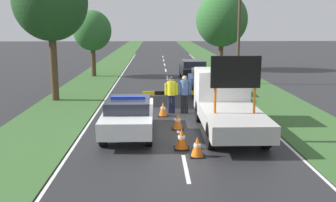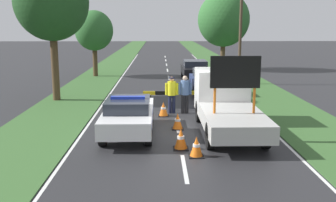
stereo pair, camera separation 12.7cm
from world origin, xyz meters
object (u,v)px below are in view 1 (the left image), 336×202
at_px(roadside_tree_near_left, 92,31).
at_px(roadside_tree_near_right, 222,20).
at_px(police_car, 129,115).
at_px(traffic_cone_near_truck, 182,139).
at_px(queued_car_sedan_black, 193,69).
at_px(pedestrian_civilian, 184,91).
at_px(traffic_cone_centre_front, 163,109).
at_px(road_barrier, 179,94).
at_px(utility_pole, 239,21).
at_px(work_truck, 226,102).
at_px(queued_car_hatch_blue, 206,81).
at_px(traffic_cone_behind_barrier, 197,147).
at_px(police_officer, 171,92).
at_px(traffic_cone_near_police, 178,121).
at_px(roadside_tree_mid_left, 50,2).

height_order(roadside_tree_near_left, roadside_tree_near_right, roadside_tree_near_right).
xyz_separation_m(police_car, traffic_cone_near_truck, (1.89, -1.79, -0.42)).
bearing_deg(queued_car_sedan_black, pedestrian_civilian, 82.58).
xyz_separation_m(police_car, traffic_cone_centre_front, (1.35, 3.03, -0.44)).
xyz_separation_m(road_barrier, traffic_cone_centre_front, (-0.79, -1.24, -0.47)).
distance_m(roadside_tree_near_right, utility_pole, 8.71).
relative_size(traffic_cone_centre_front, roadside_tree_near_left, 0.13).
relative_size(work_truck, queued_car_hatch_blue, 1.50).
bearing_deg(traffic_cone_behind_barrier, queued_car_hatch_blue, 81.35).
relative_size(traffic_cone_behind_barrier, queued_car_sedan_black, 0.14).
bearing_deg(traffic_cone_centre_front, roadside_tree_near_left, 110.90).
relative_size(traffic_cone_behind_barrier, utility_pole, 0.08).
bearing_deg(pedestrian_civilian, police_car, -126.32).
bearing_deg(traffic_cone_centre_front, traffic_cone_near_truck, -83.61).
relative_size(police_car, roadside_tree_near_left, 0.89).
bearing_deg(road_barrier, police_officer, -120.80).
bearing_deg(utility_pole, roadside_tree_near_right, 88.48).
bearing_deg(roadside_tree_near_right, utility_pole, -91.52).
xyz_separation_m(pedestrian_civilian, traffic_cone_centre_front, (-1.02, -0.57, -0.72)).
relative_size(traffic_cone_behind_barrier, roadside_tree_near_right, 0.09).
bearing_deg(police_officer, traffic_cone_near_truck, 110.49).
xyz_separation_m(police_officer, roadside_tree_near_left, (-5.70, 13.30, 2.56)).
xyz_separation_m(pedestrian_civilian, utility_pole, (4.34, 8.95, 3.26)).
bearing_deg(road_barrier, pedestrian_civilian, -71.21).
xyz_separation_m(queued_car_hatch_blue, utility_pole, (2.68, 4.05, 3.50)).
bearing_deg(traffic_cone_near_truck, traffic_cone_near_police, 89.82).
bearing_deg(utility_pole, police_car, -118.15).
bearing_deg(queued_car_hatch_blue, pedestrian_civilian, 71.29).
bearing_deg(police_officer, work_truck, 144.58).
distance_m(police_car, pedestrian_civilian, 4.32).
height_order(road_barrier, queued_car_sedan_black, queued_car_sedan_black).
bearing_deg(road_barrier, traffic_cone_centre_front, -122.75).
height_order(police_car, pedestrian_civilian, pedestrian_civilian).
bearing_deg(traffic_cone_near_truck, traffic_cone_behind_barrier, -60.30).
xyz_separation_m(traffic_cone_behind_barrier, roadside_tree_near_right, (4.60, 23.83, 4.18)).
bearing_deg(roadside_tree_near_right, traffic_cone_behind_barrier, -100.92).
bearing_deg(roadside_tree_near_left, roadside_tree_near_right, 21.74).
relative_size(police_car, work_truck, 0.78).
bearing_deg(police_officer, utility_pole, -100.00).
bearing_deg(work_truck, utility_pole, -102.29).
bearing_deg(police_officer, roadside_tree_mid_left, -8.73).
height_order(traffic_cone_near_truck, roadside_tree_near_left, roadside_tree_near_left).
bearing_deg(utility_pole, roadside_tree_near_left, 157.75).
height_order(traffic_cone_near_truck, roadside_tree_mid_left, roadside_tree_mid_left).
distance_m(road_barrier, roadside_tree_near_right, 18.04).
distance_m(police_officer, utility_pole, 10.74).
bearing_deg(traffic_cone_near_police, road_barrier, 86.05).
bearing_deg(work_truck, police_car, 12.25).
distance_m(queued_car_sedan_black, roadside_tree_near_right, 7.89).
relative_size(queued_car_sedan_black, utility_pole, 0.56).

